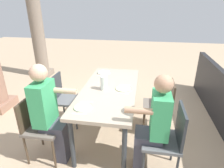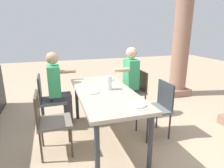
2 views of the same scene
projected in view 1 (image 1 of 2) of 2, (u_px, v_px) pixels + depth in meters
ground_plane at (110, 130)px, 3.21m from camera, size 16.00×16.00×0.00m
dining_table at (110, 93)px, 2.93m from camera, size 1.82×0.81×0.78m
chair_west_north at (39, 124)px, 2.49m from camera, size 0.44×0.44×0.87m
chair_west_south at (168, 137)px, 2.24m from camera, size 0.44×0.44×0.92m
chair_mid_north at (64, 96)px, 3.25m from camera, size 0.44×0.44×0.87m
chair_mid_south at (162, 103)px, 3.00m from camera, size 0.44×0.44×0.88m
diner_woman_green at (49, 112)px, 2.39m from camera, size 0.35×0.49×1.34m
diner_man_white at (153, 123)px, 2.20m from camera, size 0.35×0.49×1.30m
stone_column_far at (36, 23)px, 5.01m from camera, size 0.45×0.45×2.99m
plate_0 at (83, 107)px, 2.35m from camera, size 0.23×0.23×0.02m
fork_0 at (79, 114)px, 2.22m from camera, size 0.03×0.17×0.01m
spoon_0 at (87, 102)px, 2.49m from camera, size 0.04×0.17×0.01m
plate_1 at (124, 89)px, 2.86m from camera, size 0.25×0.25×0.02m
fork_1 at (122, 93)px, 2.72m from camera, size 0.03×0.17×0.01m
spoon_1 at (125, 85)px, 2.99m from camera, size 0.02×0.17×0.01m
plate_2 at (104, 73)px, 3.50m from camera, size 0.24×0.24×0.02m
fork_2 at (102, 76)px, 3.37m from camera, size 0.02×0.17×0.01m
spoon_2 at (106, 70)px, 3.64m from camera, size 0.02×0.17×0.01m
water_pitcher at (104, 84)px, 2.81m from camera, size 0.10×0.10×0.21m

